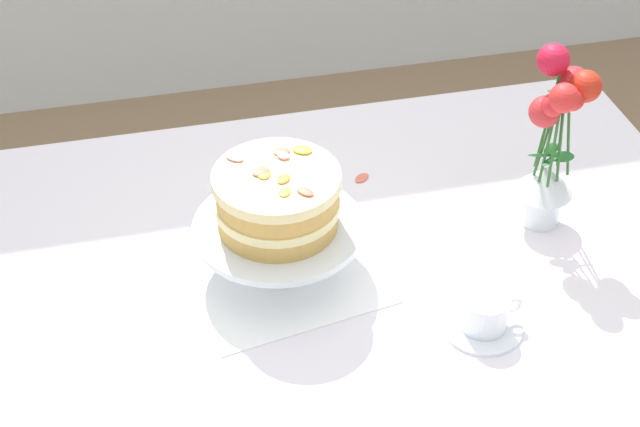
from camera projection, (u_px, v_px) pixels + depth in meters
name	position (u px, v px, depth m)	size (l,w,h in m)	color
dining_table	(349.00, 313.00, 1.71)	(1.40, 1.00, 0.74)	white
linen_napkin	(280.00, 268.00, 1.66)	(0.32, 0.32, 0.00)	white
cake_stand	(278.00, 232.00, 1.61)	(0.29, 0.29, 0.10)	silver
layer_cake	(277.00, 199.00, 1.57)	(0.21, 0.21, 0.11)	tan
flower_vase	(553.00, 142.00, 1.66)	(0.12, 0.12, 0.35)	silver
teacup	(484.00, 315.00, 1.53)	(0.13, 0.13, 0.07)	white
loose_petal_0	(362.00, 178.00, 1.87)	(0.04, 0.02, 0.00)	#E56B51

